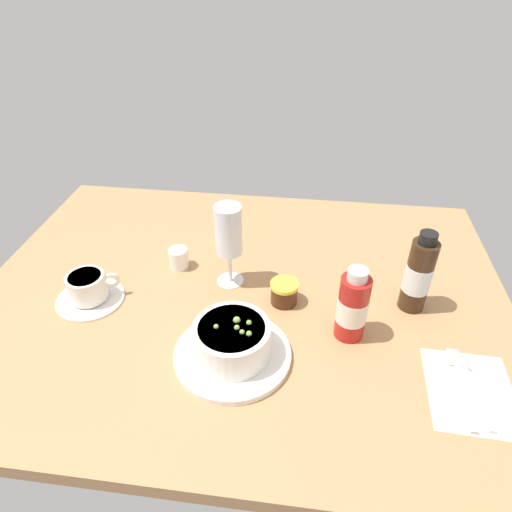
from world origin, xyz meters
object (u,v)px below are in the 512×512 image
Objects in this scene: porridge_bowl at (232,343)px; wine_glass at (229,234)px; sauce_bottle_red at (352,307)px; cutlery_setting at (470,389)px; coffee_cup at (88,289)px; creamer_jug at (179,258)px; sauce_bottle_brown at (418,274)px; jam_jar at (284,292)px.

porridge_bowl is 1.13× the size of wine_glass.
wine_glass is 28.16cm from sauce_bottle_red.
cutlery_setting is at bearing -2.79° from porridge_bowl.
wine_glass is at bearing 19.53° from coffee_cup.
wine_glass is (12.19, -3.62, 9.78)cm from creamer_jug.
sauce_bottle_red is at bearing -3.24° from coffee_cup.
sauce_bottle_red reaches higher than coffee_cup.
sauce_bottle_red is at bearing 22.36° from porridge_bowl.
coffee_cup is 0.74× the size of wine_glass.
sauce_bottle_brown is at bearing 6.04° from coffee_cup.
wine_glass is 3.22× the size of jam_jar.
sauce_bottle_brown reaches higher than cutlery_setting.
sauce_bottle_red reaches higher than creamer_jug.
coffee_cup is at bearing -138.61° from creamer_jug.
coffee_cup is at bearing 169.44° from cutlery_setting.
sauce_bottle_red is (36.79, -16.23, 4.39)cm from creamer_jug.
porridge_bowl is at bearing -56.50° from creamer_jug.
porridge_bowl is 40.13cm from cutlery_setting.
porridge_bowl reaches higher than coffee_cup.
wine_glass is (-44.08, 22.98, 11.90)cm from cutlery_setting.
creamer_jug is 0.34× the size of sauce_bottle_red.
coffee_cup is 2.39× the size of jam_jar.
sauce_bottle_brown reaches higher than creamer_jug.
wine_glass is at bearing 156.43° from jam_jar.
creamer_jug is (15.09, 13.30, -0.34)cm from coffee_cup.
sauce_bottle_brown is (33.18, 18.19, 4.42)cm from porridge_bowl.
wine_glass is at bearing 101.10° from porridge_bowl.
porridge_bowl is at bearing -151.27° from sauce_bottle_brown.
sauce_bottle_brown is 16.07cm from sauce_bottle_red.
cutlery_setting is 1.15× the size of sauce_bottle_red.
sauce_bottle_red is at bearing -142.45° from sauce_bottle_brown.
sauce_bottle_red is (-12.71, -9.77, -1.15)cm from sauce_bottle_brown.
jam_jar is 0.33× the size of sauce_bottle_brown.
jam_jar is (7.81, 15.83, -1.05)cm from porridge_bowl.
sauce_bottle_brown is at bearing -7.44° from creamer_jug.
jam_jar is at bearing -23.57° from wine_glass.
jam_jar is at bearing -174.69° from sauce_bottle_brown.
creamer_jug is at bearing 172.56° from sauce_bottle_brown.
jam_jar is at bearing 63.75° from porridge_bowl.
sauce_bottle_brown reaches higher than porridge_bowl.
cutlery_setting is at bearing -28.02° from sauce_bottle_red.
creamer_jug is at bearing 163.47° from wine_glass.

